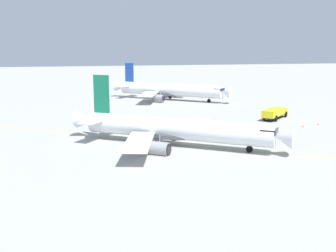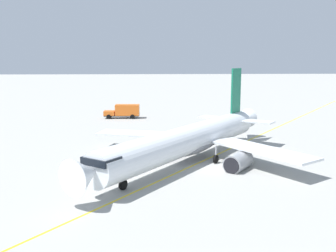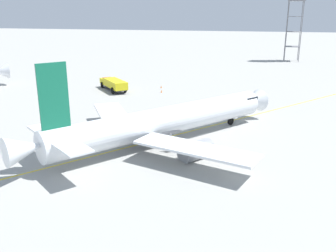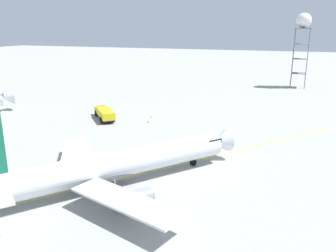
% 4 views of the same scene
% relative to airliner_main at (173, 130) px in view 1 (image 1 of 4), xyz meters
% --- Properties ---
extents(ground_plane, '(600.00, 600.00, 0.00)m').
position_rel_airliner_main_xyz_m(ground_plane, '(3.18, -3.97, -2.76)').
color(ground_plane, '#9E9E99').
extents(airliner_main, '(27.69, 33.71, 11.98)m').
position_rel_airliner_main_xyz_m(airliner_main, '(0.00, 0.00, 0.00)').
color(airliner_main, silver).
rests_on(airliner_main, ground_plane).
extents(airliner_secondary, '(30.06, 32.97, 11.48)m').
position_rel_airliner_main_xyz_m(airliner_secondary, '(60.35, -14.85, 0.39)').
color(airliner_secondary, white).
rests_on(airliner_secondary, ground_plane).
extents(fire_tender_truck, '(9.37, 9.86, 2.50)m').
position_rel_airliner_main_xyz_m(fire_tender_truck, '(19.68, -30.20, -1.22)').
color(fire_tender_truck, '#232326').
rests_on(fire_tender_truck, ground_plane).
extents(taxiway_centreline, '(104.81, 139.03, 0.01)m').
position_rel_airliner_main_xyz_m(taxiway_centreline, '(2.37, 0.85, -2.76)').
color(taxiway_centreline, yellow).
rests_on(taxiway_centreline, ground_plane).
extents(safety_cone_near, '(0.36, 0.36, 0.55)m').
position_rel_airliner_main_xyz_m(safety_cone_near, '(8.88, -30.97, -2.49)').
color(safety_cone_near, orange).
rests_on(safety_cone_near, ground_plane).
extents(safety_cone_mid, '(0.36, 0.36, 0.55)m').
position_rel_airliner_main_xyz_m(safety_cone_mid, '(10.28, -35.61, -2.49)').
color(safety_cone_mid, orange).
rests_on(safety_cone_mid, ground_plane).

